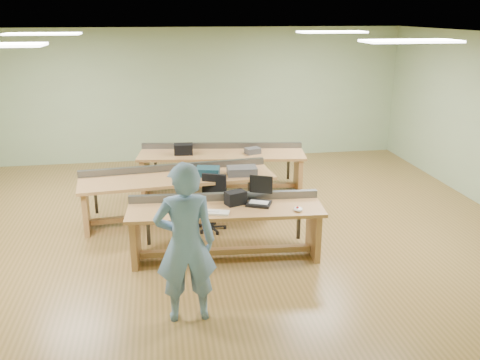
% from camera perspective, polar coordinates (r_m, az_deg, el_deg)
% --- Properties ---
extents(floor, '(10.00, 10.00, 0.00)m').
position_cam_1_polar(floor, '(8.38, -3.88, -5.02)').
color(floor, brown).
rests_on(floor, ground).
extents(ceiling, '(10.00, 10.00, 0.00)m').
position_cam_1_polar(ceiling, '(7.69, -4.38, 15.94)').
color(ceiling, silver).
rests_on(ceiling, wall_back).
extents(wall_back, '(10.00, 0.04, 3.00)m').
position_cam_1_polar(wall_back, '(11.82, -5.95, 9.43)').
color(wall_back, gray).
rests_on(wall_back, floor).
extents(wall_front, '(10.00, 0.04, 3.00)m').
position_cam_1_polar(wall_front, '(4.14, 1.09, -7.73)').
color(wall_front, gray).
rests_on(wall_front, floor).
extents(fluor_panels, '(6.20, 3.50, 0.03)m').
position_cam_1_polar(fluor_panels, '(7.69, -4.38, 15.72)').
color(fluor_panels, white).
rests_on(fluor_panels, ceiling).
extents(workbench_front, '(2.74, 0.90, 0.86)m').
position_cam_1_polar(workbench_front, '(7.10, -1.63, -4.56)').
color(workbench_front, '#B1734A').
rests_on(workbench_front, floor).
extents(workbench_mid, '(3.23, 1.14, 0.86)m').
position_cam_1_polar(workbench_mid, '(8.46, -7.02, -0.78)').
color(workbench_mid, '#B1734A').
rests_on(workbench_mid, floor).
extents(workbench_back, '(3.24, 1.27, 0.86)m').
position_cam_1_polar(workbench_back, '(9.80, -2.04, 2.02)').
color(workbench_back, '#B1734A').
rests_on(workbench_back, floor).
extents(person, '(0.69, 0.46, 1.85)m').
position_cam_1_polar(person, '(5.59, -6.14, -7.10)').
color(person, '#6889AB').
rests_on(person, floor).
extents(laptop_base, '(0.41, 0.38, 0.04)m').
position_cam_1_polar(laptop_base, '(7.11, 2.14, -2.67)').
color(laptop_base, black).
rests_on(laptop_base, workbench_front).
extents(laptop_screen, '(0.31, 0.15, 0.26)m').
position_cam_1_polar(laptop_screen, '(7.15, 2.38, -0.50)').
color(laptop_screen, black).
rests_on(laptop_screen, laptop_base).
extents(keyboard, '(0.51, 0.30, 0.03)m').
position_cam_1_polar(keyboard, '(6.83, -3.25, -3.63)').
color(keyboard, silver).
rests_on(keyboard, workbench_front).
extents(trackball_mouse, '(0.13, 0.15, 0.06)m').
position_cam_1_polar(trackball_mouse, '(6.93, 6.55, -3.25)').
color(trackball_mouse, white).
rests_on(trackball_mouse, workbench_front).
extents(camera_bag, '(0.32, 0.27, 0.19)m').
position_cam_1_polar(camera_bag, '(7.11, -0.50, -2.02)').
color(camera_bag, black).
rests_on(camera_bag, workbench_front).
extents(task_chair, '(0.61, 0.61, 0.87)m').
position_cam_1_polar(task_chair, '(8.10, -3.15, -3.40)').
color(task_chair, black).
rests_on(task_chair, floor).
extents(parts_bin_teal, '(0.43, 0.36, 0.13)m').
position_cam_1_polar(parts_bin_teal, '(8.38, -3.64, 0.96)').
color(parts_bin_teal, '#143341').
rests_on(parts_bin_teal, workbench_mid).
extents(parts_bin_grey, '(0.49, 0.32, 0.13)m').
position_cam_1_polar(parts_bin_grey, '(8.40, 0.21, 1.03)').
color(parts_bin_grey, '#3C3C3F').
rests_on(parts_bin_grey, workbench_mid).
extents(mug, '(0.15, 0.15, 0.10)m').
position_cam_1_polar(mug, '(8.31, -5.04, 0.65)').
color(mug, '#3C3C3F').
rests_on(mug, workbench_mid).
extents(drinks_can, '(0.07, 0.07, 0.13)m').
position_cam_1_polar(drinks_can, '(8.25, -6.62, 0.55)').
color(drinks_can, silver).
rests_on(drinks_can, workbench_mid).
extents(storage_box_back, '(0.36, 0.27, 0.20)m').
position_cam_1_polar(storage_box_back, '(9.68, -6.37, 3.47)').
color(storage_box_back, black).
rests_on(storage_box_back, workbench_back).
extents(tray_back, '(0.32, 0.28, 0.11)m').
position_cam_1_polar(tray_back, '(9.67, 1.43, 3.31)').
color(tray_back, '#3C3C3F').
rests_on(tray_back, workbench_back).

